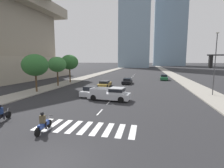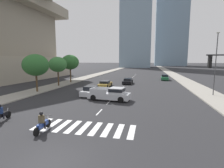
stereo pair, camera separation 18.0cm
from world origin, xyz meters
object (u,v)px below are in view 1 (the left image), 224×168
at_px(motorcycle_trailing, 2,115).
at_px(pickup_truck, 111,94).
at_px(sedan_black_1, 127,81).
at_px(street_tree_third, 70,62).
at_px(sedan_silver_3, 91,91).
at_px(street_lamp_east, 215,60).
at_px(sedan_gold_2, 105,84).
at_px(motorcycle_lead, 43,124).
at_px(street_tree_nearest, 35,65).
at_px(sedan_green_0, 164,78).
at_px(street_tree_second, 57,65).

relative_size(motorcycle_trailing, pickup_truck, 0.41).
height_order(sedan_black_1, street_tree_third, street_tree_third).
xyz_separation_m(sedan_silver_3, street_lamp_east, (17.26, 3.13, 4.52)).
xyz_separation_m(sedan_gold_2, street_lamp_east, (17.31, -5.25, 4.60)).
xyz_separation_m(motorcycle_trailing, pickup_truck, (7.34, 9.35, 0.23)).
distance_m(motorcycle_trailing, sedan_black_1, 26.65).
bearing_deg(motorcycle_lead, sedan_gold_2, -2.14).
distance_m(sedan_black_1, street_lamp_east, 17.83).
bearing_deg(street_tree_third, motorcycle_lead, -68.43).
relative_size(sedan_silver_3, street_tree_nearest, 0.76).
bearing_deg(motorcycle_lead, street_tree_nearest, 32.58).
distance_m(sedan_green_0, street_lamp_east, 20.91).
bearing_deg(sedan_green_0, motorcycle_trailing, -21.92).
xyz_separation_m(motorcycle_trailing, sedan_green_0, (16.17, 34.74, 0.05)).
bearing_deg(motorcycle_lead, sedan_green_0, -22.25).
bearing_deg(street_tree_nearest, street_lamp_east, 5.91).
relative_size(sedan_green_0, street_tree_nearest, 0.75).
bearing_deg(motorcycle_trailing, sedan_gold_2, -19.13).
bearing_deg(street_tree_second, sedan_gold_2, 8.29).
xyz_separation_m(motorcycle_lead, pickup_truck, (2.71, 10.48, 0.23)).
bearing_deg(street_lamp_east, pickup_truck, -157.89).
height_order(motorcycle_lead, sedan_gold_2, motorcycle_lead).
bearing_deg(sedan_gold_2, street_lamp_east, -106.16).
bearing_deg(sedan_silver_3, sedan_black_1, -11.14).
distance_m(sedan_black_1, street_tree_third, 13.65).
xyz_separation_m(motorcycle_trailing, sedan_gold_2, (3.78, 20.18, -0.02)).
relative_size(sedan_green_0, sedan_silver_3, 0.99).
xyz_separation_m(street_tree_second, street_tree_third, (-0.00, 5.42, 0.39)).
relative_size(motorcycle_lead, street_tree_third, 0.35).
bearing_deg(sedan_green_0, street_tree_second, -50.57).
xyz_separation_m(motorcycle_lead, sedan_green_0, (11.53, 35.87, 0.05)).
xyz_separation_m(sedan_black_1, street_lamp_east, (13.55, -10.63, 4.60)).
height_order(motorcycle_trailing, sedan_green_0, motorcycle_trailing).
bearing_deg(sedan_silver_3, pickup_truck, -121.10).
bearing_deg(motorcycle_trailing, street_tree_second, 7.49).
relative_size(motorcycle_lead, sedan_gold_2, 0.46).
height_order(sedan_green_0, sedan_black_1, sedan_green_0).
relative_size(street_lamp_east, street_tree_nearest, 1.49).
distance_m(motorcycle_trailing, sedan_silver_3, 12.41).
bearing_deg(street_tree_nearest, sedan_green_0, 46.28).
relative_size(sedan_black_1, sedan_silver_3, 1.02).
bearing_deg(street_tree_nearest, street_tree_second, 90.00).
height_order(motorcycle_trailing, street_tree_third, street_tree_third).
bearing_deg(street_tree_third, sedan_black_1, 5.73).
relative_size(sedan_silver_3, street_tree_second, 0.79).
distance_m(sedan_black_1, street_tree_second, 15.06).
bearing_deg(sedan_gold_2, street_tree_second, 98.99).
distance_m(pickup_truck, sedan_green_0, 26.89).
relative_size(sedan_green_0, street_tree_third, 0.71).
height_order(motorcycle_trailing, pickup_truck, pickup_truck).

